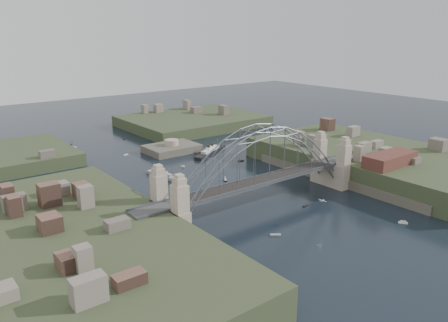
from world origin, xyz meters
TOP-DOWN VIEW (x-y plane):
  - ground at (0.00, 0.00)m, footprint 500.00×500.00m
  - bridge at (0.00, 0.00)m, footprint 84.00×13.80m
  - shore_west at (-57.32, 0.00)m, footprint 50.50×90.00m
  - shore_east at (57.32, 0.00)m, footprint 50.50×90.00m
  - headland_ne at (50.00, 110.00)m, footprint 70.00×55.00m
  - fort_island at (12.00, 70.00)m, footprint 22.00×16.00m
  - wharf_shed at (44.00, -14.00)m, footprint 20.00×8.00m
  - finger_pier at (39.00, -28.00)m, footprint 4.00×22.00m
  - naval_cruiser_near at (-8.99, 41.92)m, footprint 4.82×16.23m
  - naval_cruiser_far at (-23.86, 92.30)m, footprint 9.77×16.84m
  - ocean_liner at (23.35, 57.23)m, footprint 22.39×13.76m
  - aeroplane at (4.50, -18.91)m, footprint 1.45×2.77m
  - small_boat_a at (-22.95, 22.51)m, footprint 2.19×2.40m
  - small_boat_b at (5.97, 25.01)m, footprint 1.13×1.79m
  - small_boat_c at (-10.49, -16.78)m, footprint 2.75×2.36m
  - small_boat_d at (26.25, 40.47)m, footprint 2.52×1.07m
  - small_boat_e at (-26.30, 55.52)m, footprint 1.51×3.26m
  - small_boat_f at (3.38, 48.17)m, footprint 1.30×1.45m
  - small_boat_g at (22.17, -32.79)m, footprint 2.03×2.42m
  - small_boat_h at (-6.21, 77.33)m, footprint 2.06×0.99m
  - small_boat_i at (34.46, 15.75)m, footprint 2.01×2.45m
  - small_boat_j at (-27.67, -24.01)m, footprint 1.72×3.21m
  - small_boat_k at (5.88, 103.83)m, footprint 0.81×1.74m
  - small_boat_l at (-44.99, 24.08)m, footprint 1.01×2.38m
  - small_boat_m at (10.48, -8.27)m, footprint 1.97×0.67m

SIDE VIEW (x-z plane):
  - fort_island at x=12.00m, z-range -5.04..4.36m
  - ground at x=0.00m, z-range 0.00..0.00m
  - small_boat_c at x=-10.49m, z-range -0.08..0.38m
  - small_boat_d at x=26.25m, z-range -0.08..0.38m
  - small_boat_h at x=-6.21m, z-range -0.08..0.38m
  - small_boat_i at x=34.46m, z-range -0.08..0.38m
  - small_boat_j at x=-27.67m, z-range -0.08..0.38m
  - small_boat_k at x=5.88m, z-range -0.08..0.38m
  - small_boat_m at x=10.48m, z-range -0.08..0.38m
  - small_boat_e at x=-26.30m, z-range -0.43..0.99m
  - small_boat_a at x=-22.95m, z-range -0.43..1.00m
  - small_boat_g at x=22.17m, z-range -0.43..1.00m
  - small_boat_f at x=3.38m, z-range -0.41..1.01m
  - finger_pier at x=39.00m, z-range 0.00..1.40m
  - naval_cruiser_near at x=-8.99m, z-range -1.67..3.16m
  - headland_ne at x=50.00m, z-range -4.00..5.50m
  - small_boat_l at x=-44.99m, z-range -0.32..2.06m
  - ocean_liner at x=23.35m, z-range -2.00..3.79m
  - naval_cruiser_far at x=-23.86m, z-range -2.04..3.88m
  - small_boat_b at x=5.97m, z-range -0.20..2.18m
  - shore_west at x=-57.32m, z-range -4.03..7.97m
  - shore_east at x=57.32m, z-range -4.03..7.97m
  - aeroplane at x=4.50m, z-range 6.46..6.86m
  - wharf_shed at x=44.00m, z-range 8.00..12.00m
  - bridge at x=0.00m, z-range 0.02..24.62m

